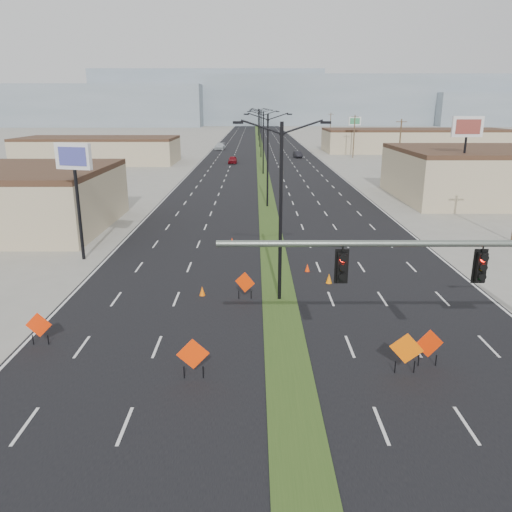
{
  "coord_description": "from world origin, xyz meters",
  "views": [
    {
      "loc": [
        -1.45,
        -15.03,
        10.77
      ],
      "look_at": [
        -1.37,
        10.12,
        3.2
      ],
      "focal_mm": 35.0,
      "sensor_mm": 36.0,
      "label": 1
    }
  ],
  "objects_px": {
    "streetlight_6": "(258,121)",
    "pole_sign_east_far": "(355,124)",
    "cone_3": "(232,241)",
    "cone_0": "(202,291)",
    "streetlight_3": "(261,132)",
    "construction_sign_1": "(193,355)",
    "cone_2": "(329,279)",
    "streetlight_1": "(268,157)",
    "car_left": "(233,160)",
    "streetlight_2": "(263,141)",
    "construction_sign_2": "(245,283)",
    "car_far": "(220,146)",
    "construction_sign_3": "(406,350)",
    "construction_sign_4": "(429,345)",
    "car_mid": "(298,155)",
    "pole_sign_east_near": "(467,134)",
    "streetlight_5": "(259,123)",
    "construction_sign_0": "(39,326)",
    "cone_1": "(307,268)",
    "streetlight_0": "(281,208)",
    "streetlight_4": "(260,127)",
    "pole_sign_west": "(74,166)"
  },
  "relations": [
    {
      "from": "streetlight_6",
      "to": "pole_sign_east_far",
      "type": "distance_m",
      "value": 82.99
    },
    {
      "from": "cone_3",
      "to": "cone_0",
      "type": "bearing_deg",
      "value": -96.4
    },
    {
      "from": "streetlight_3",
      "to": "construction_sign_1",
      "type": "bearing_deg",
      "value": -92.44
    },
    {
      "from": "streetlight_3",
      "to": "construction_sign_1",
      "type": "distance_m",
      "value": 92.97
    },
    {
      "from": "streetlight_3",
      "to": "cone_2",
      "type": "bearing_deg",
      "value": -87.7
    },
    {
      "from": "streetlight_1",
      "to": "pole_sign_east_far",
      "type": "bearing_deg",
      "value": 70.69
    },
    {
      "from": "streetlight_1",
      "to": "car_left",
      "type": "relative_size",
      "value": 2.46
    },
    {
      "from": "streetlight_2",
      "to": "construction_sign_2",
      "type": "distance_m",
      "value": 56.14
    },
    {
      "from": "car_far",
      "to": "construction_sign_3",
      "type": "xyz_separation_m",
      "value": [
        15.21,
        -112.72,
        0.27
      ]
    },
    {
      "from": "car_far",
      "to": "construction_sign_4",
      "type": "bearing_deg",
      "value": -77.27
    },
    {
      "from": "construction_sign_3",
      "to": "car_mid",
      "type": "bearing_deg",
      "value": 106.29
    },
    {
      "from": "car_mid",
      "to": "construction_sign_4",
      "type": "distance_m",
      "value": 91.11
    },
    {
      "from": "streetlight_2",
      "to": "construction_sign_1",
      "type": "height_order",
      "value": "streetlight_2"
    },
    {
      "from": "streetlight_1",
      "to": "pole_sign_east_near",
      "type": "height_order",
      "value": "streetlight_1"
    },
    {
      "from": "car_far",
      "to": "streetlight_5",
      "type": "bearing_deg",
      "value": 78.24
    },
    {
      "from": "streetlight_5",
      "to": "pole_sign_east_far",
      "type": "distance_m",
      "value": 56.35
    },
    {
      "from": "construction_sign_0",
      "to": "cone_3",
      "type": "bearing_deg",
      "value": 64.32
    },
    {
      "from": "streetlight_2",
      "to": "car_left",
      "type": "relative_size",
      "value": 2.46
    },
    {
      "from": "streetlight_6",
      "to": "cone_1",
      "type": "relative_size",
      "value": 18.2
    },
    {
      "from": "car_left",
      "to": "construction_sign_1",
      "type": "distance_m",
      "value": 80.67
    },
    {
      "from": "streetlight_0",
      "to": "pole_sign_east_near",
      "type": "bearing_deg",
      "value": 51.95
    },
    {
      "from": "cone_0",
      "to": "streetlight_4",
      "type": "bearing_deg",
      "value": 87.67
    },
    {
      "from": "streetlight_1",
      "to": "cone_0",
      "type": "xyz_separation_m",
      "value": [
        -4.54,
        -27.41,
        -5.13
      ]
    },
    {
      "from": "car_mid",
      "to": "car_far",
      "type": "height_order",
      "value": "car_far"
    },
    {
      "from": "streetlight_5",
      "to": "car_mid",
      "type": "height_order",
      "value": "streetlight_5"
    },
    {
      "from": "streetlight_4",
      "to": "construction_sign_1",
      "type": "height_order",
      "value": "streetlight_4"
    },
    {
      "from": "construction_sign_1",
      "to": "streetlight_1",
      "type": "bearing_deg",
      "value": 77.46
    },
    {
      "from": "car_mid",
      "to": "pole_sign_east_near",
      "type": "distance_m",
      "value": 58.55
    },
    {
      "from": "construction_sign_0",
      "to": "construction_sign_2",
      "type": "xyz_separation_m",
      "value": [
        9.5,
        5.81,
        0.01
      ]
    },
    {
      "from": "car_left",
      "to": "construction_sign_4",
      "type": "height_order",
      "value": "construction_sign_4"
    },
    {
      "from": "construction_sign_2",
      "to": "cone_3",
      "type": "distance_m",
      "value": 11.98
    },
    {
      "from": "streetlight_3",
      "to": "cone_1",
      "type": "distance_m",
      "value": 79.13
    },
    {
      "from": "construction_sign_0",
      "to": "pole_sign_west",
      "type": "bearing_deg",
      "value": 99.56
    },
    {
      "from": "car_far",
      "to": "pole_sign_west",
      "type": "distance_m",
      "value": 96.56
    },
    {
      "from": "cone_1",
      "to": "car_mid",
      "type": "bearing_deg",
      "value": 85.72
    },
    {
      "from": "streetlight_5",
      "to": "cone_2",
      "type": "height_order",
      "value": "streetlight_5"
    },
    {
      "from": "streetlight_0",
      "to": "pole_sign_east_far",
      "type": "distance_m",
      "value": 90.18
    },
    {
      "from": "pole_sign_west",
      "to": "streetlight_2",
      "type": "bearing_deg",
      "value": 90.51
    },
    {
      "from": "car_left",
      "to": "cone_2",
      "type": "relative_size",
      "value": 6.39
    },
    {
      "from": "streetlight_5",
      "to": "construction_sign_2",
      "type": "relative_size",
      "value": 6.09
    },
    {
      "from": "car_far",
      "to": "construction_sign_2",
      "type": "relative_size",
      "value": 3.42
    },
    {
      "from": "streetlight_2",
      "to": "cone_1",
      "type": "xyz_separation_m",
      "value": [
        2.14,
        -50.94,
        -5.14
      ]
    },
    {
      "from": "streetlight_0",
      "to": "car_left",
      "type": "bearing_deg",
      "value": 94.53
    },
    {
      "from": "streetlight_5",
      "to": "cone_0",
      "type": "distance_m",
      "value": 139.57
    },
    {
      "from": "cone_2",
      "to": "streetlight_3",
      "type": "bearing_deg",
      "value": 92.3
    },
    {
      "from": "pole_sign_east_near",
      "to": "pole_sign_west",
      "type": "bearing_deg",
      "value": -149.81
    },
    {
      "from": "streetlight_0",
      "to": "streetlight_6",
      "type": "height_order",
      "value": "same"
    },
    {
      "from": "streetlight_4",
      "to": "car_left",
      "type": "height_order",
      "value": "streetlight_4"
    },
    {
      "from": "car_mid",
      "to": "construction_sign_2",
      "type": "relative_size",
      "value": 2.46
    },
    {
      "from": "car_far",
      "to": "construction_sign_2",
      "type": "bearing_deg",
      "value": -80.99
    }
  ]
}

